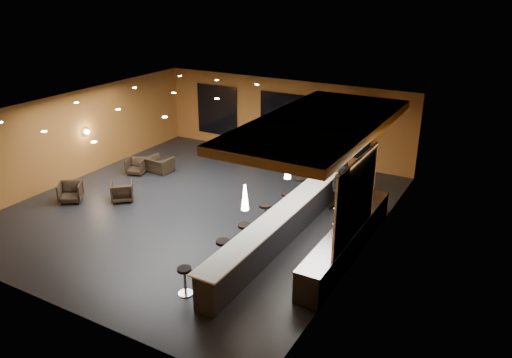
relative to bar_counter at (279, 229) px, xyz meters
The scene contains 35 objects.
floor 3.82m from the bar_counter, 164.68° to the left, with size 12.00×13.00×0.10m, color black.
ceiling 4.86m from the bar_counter, 164.68° to the left, with size 12.00×13.00×0.10m, color black.
wall_back 8.48m from the bar_counter, 115.80° to the left, with size 12.00×0.10×3.50m, color #A05D23.
wall_front 6.76m from the bar_counter, 123.33° to the right, with size 12.00×0.10×3.50m, color #A05D23.
wall_left 9.83m from the bar_counter, behind, with size 0.10×13.00×3.50m, color #A05D23.
wall_right 2.88m from the bar_counter, 22.62° to the left, with size 0.10×13.00×3.50m, color #A05D23.
wood_soffit 3.51m from the bar_counter, 80.07° to the left, with size 3.60×8.00×0.28m, color olive.
window_left 10.39m from the bar_counter, 133.86° to the left, with size 2.20×0.06×2.40m, color black.
window_center 8.37m from the bar_counter, 116.13° to the left, with size 2.20×0.06×2.40m, color black.
window_right 7.56m from the bar_counter, 94.99° to the left, with size 2.20×0.06×2.40m, color black.
tile_backsplash 2.75m from the bar_counter, ahead, with size 0.06×3.20×2.40m, color white.
bar_counter is the anchor object (origin of this frame).
bar_top 0.52m from the bar_counter, ahead, with size 0.78×8.10×0.05m, color white.
prep_counter 2.06m from the bar_counter, 14.04° to the left, with size 0.70×6.00×0.86m, color black.
prep_top 2.10m from the bar_counter, 14.04° to the left, with size 0.72×6.00×0.03m, color silver.
wall_shelf_lower 2.44m from the bar_counter, ahead, with size 0.30×1.50×0.03m, color silver.
wall_shelf_upper 2.67m from the bar_counter, ahead, with size 0.30×1.50×0.03m, color silver.
column 4.77m from the bar_counter, 90.00° to the left, with size 0.60×0.60×3.50m, color brown.
wall_sconce 9.73m from the bar_counter, behind, with size 0.22×0.22×0.22m, color #FFE5B2.
pendant_0 2.72m from the bar_counter, 90.00° to the right, with size 0.20×0.20×0.70m, color white.
pendant_1 1.92m from the bar_counter, 90.00° to the left, with size 0.20×0.20×0.70m, color white.
pendant_2 3.52m from the bar_counter, 90.00° to the left, with size 0.20×0.20×0.70m, color white.
staff_a 3.14m from the bar_counter, 73.15° to the left, with size 0.65×0.43×1.78m, color black.
staff_b 3.22m from the bar_counter, 74.25° to the left, with size 0.90×0.70×1.84m, color black.
staff_c 3.32m from the bar_counter, 61.03° to the left, with size 0.85×0.56×1.75m, color black.
armchair_a 8.08m from the bar_counter, behind, with size 0.78×0.81×0.73m, color black.
armchair_b 6.47m from the bar_counter, behind, with size 0.77×0.79×0.72m, color black.
armchair_c 8.22m from the bar_counter, 163.20° to the left, with size 0.71×0.73×0.67m, color black.
armchair_d 7.75m from the bar_counter, 157.16° to the left, with size 1.00×0.87×0.65m, color black.
bar_stool_0 3.62m from the bar_counter, 104.57° to the right, with size 0.39×0.39×0.77m.
bar_stool_1 2.07m from the bar_counter, 111.98° to the right, with size 0.42×0.42×0.83m.
bar_stool_2 1.07m from the bar_counter, 137.18° to the right, with size 0.40×0.40×0.80m.
bar_stool_3 1.17m from the bar_counter, 139.71° to the left, with size 0.42×0.42×0.83m.
bar_stool_4 2.23m from the bar_counter, 110.58° to the left, with size 0.37×0.37×0.73m.
bar_stool_5 3.53m from the bar_counter, 104.76° to the left, with size 0.41×0.41×0.82m.
Camera 1 is at (9.66, -13.06, 7.58)m, focal length 35.00 mm.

